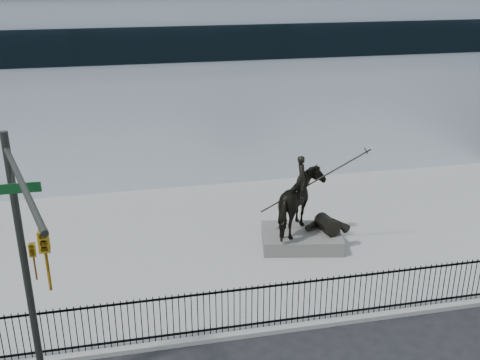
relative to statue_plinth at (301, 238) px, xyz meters
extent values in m
plane|color=black|center=(-2.01, -6.04, -0.43)|extent=(120.00, 120.00, 0.00)
cube|color=#989895|center=(-2.01, 0.96, -0.36)|extent=(30.00, 12.00, 0.15)
cube|color=silver|center=(-2.01, 13.96, 4.07)|extent=(44.00, 14.00, 9.00)
cube|color=black|center=(-2.01, -4.79, -0.13)|extent=(22.00, 0.05, 0.05)
cube|color=black|center=(-2.01, -4.79, 1.12)|extent=(22.00, 0.05, 0.05)
cube|color=black|center=(-2.01, -4.79, 0.47)|extent=(22.00, 0.03, 1.50)
cube|color=#55524E|center=(0.00, 0.00, 0.00)|extent=(3.35, 2.62, 0.56)
imported|color=black|center=(0.00, 0.00, 1.48)|extent=(2.46, 2.73, 2.39)
imported|color=black|center=(-0.09, 0.02, 2.57)|extent=(0.50, 0.66, 1.62)
cylinder|color=black|center=(0.32, -0.07, 2.33)|extent=(3.78, 0.82, 2.43)
cylinder|color=#252823|center=(-9.01, -5.84, 3.07)|extent=(0.18, 0.18, 7.00)
cylinder|color=#252823|center=(-8.41, -7.96, 6.17)|extent=(1.47, 4.84, 0.12)
imported|color=#C59115|center=(-7.81, -10.09, 5.54)|extent=(0.18, 0.22, 1.10)
imported|color=#C59115|center=(-8.79, -5.84, 3.27)|extent=(0.16, 0.20, 1.00)
cube|color=#0C3F19|center=(-8.65, -7.04, 5.67)|extent=(0.90, 0.03, 0.22)
camera|label=1|loc=(-6.44, -18.49, 10.07)|focal=42.00mm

